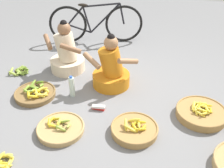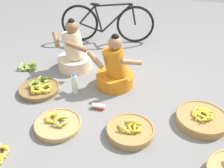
{
  "view_description": "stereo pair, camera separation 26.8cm",
  "coord_description": "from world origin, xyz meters",
  "px_view_note": "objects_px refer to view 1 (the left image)",
  "views": [
    {
      "loc": [
        0.55,
        -2.75,
        2.07
      ],
      "look_at": [
        0.0,
        -0.2,
        0.35
      ],
      "focal_mm": 42.2,
      "sensor_mm": 36.0,
      "label": 1
    },
    {
      "loc": [
        0.81,
        -2.68,
        2.07
      ],
      "look_at": [
        0.0,
        -0.2,
        0.35
      ],
      "focal_mm": 42.2,
      "sensor_mm": 36.0,
      "label": 2
    }
  ],
  "objects_px": {
    "banana_basket_front_center": "(61,128)",
    "loose_bananas_back_right": "(20,71)",
    "bicycle_leaning": "(96,23)",
    "packet_carton_stack": "(98,107)",
    "vendor_woman_behind": "(67,55)",
    "banana_basket_back_center": "(134,129)",
    "loose_bananas_front_right": "(2,165)",
    "banana_basket_near_bicycle": "(201,113)",
    "banana_basket_mid_left": "(35,93)",
    "vendor_woman_front": "(111,70)",
    "water_bottle": "(72,87)"
  },
  "relations": [
    {
      "from": "vendor_woman_front",
      "to": "banana_basket_mid_left",
      "type": "xyz_separation_m",
      "value": [
        -0.93,
        -0.47,
        -0.2
      ]
    },
    {
      "from": "loose_bananas_back_right",
      "to": "packet_carton_stack",
      "type": "height_order",
      "value": "loose_bananas_back_right"
    },
    {
      "from": "vendor_woman_front",
      "to": "banana_basket_front_center",
      "type": "height_order",
      "value": "vendor_woman_front"
    },
    {
      "from": "banana_basket_back_center",
      "to": "loose_bananas_back_right",
      "type": "height_order",
      "value": "banana_basket_back_center"
    },
    {
      "from": "banana_basket_near_bicycle",
      "to": "vendor_woman_behind",
      "type": "bearing_deg",
      "value": 159.6
    },
    {
      "from": "bicycle_leaning",
      "to": "loose_bananas_back_right",
      "type": "relative_size",
      "value": 5.48
    },
    {
      "from": "vendor_woman_behind",
      "to": "loose_bananas_front_right",
      "type": "xyz_separation_m",
      "value": [
        0.03,
        -1.91,
        -0.23
      ]
    },
    {
      "from": "banana_basket_back_center",
      "to": "water_bottle",
      "type": "xyz_separation_m",
      "value": [
        -0.91,
        0.53,
        0.09
      ]
    },
    {
      "from": "loose_bananas_back_right",
      "to": "bicycle_leaning",
      "type": "bearing_deg",
      "value": 58.15
    },
    {
      "from": "banana_basket_back_center",
      "to": "packet_carton_stack",
      "type": "height_order",
      "value": "banana_basket_back_center"
    },
    {
      "from": "bicycle_leaning",
      "to": "loose_bananas_back_right",
      "type": "xyz_separation_m",
      "value": [
        -0.84,
        -1.36,
        -0.33
      ]
    },
    {
      "from": "vendor_woman_front",
      "to": "banana_basket_back_center",
      "type": "bearing_deg",
      "value": -62.65
    },
    {
      "from": "bicycle_leaning",
      "to": "banana_basket_near_bicycle",
      "type": "xyz_separation_m",
      "value": [
        1.79,
        -1.84,
        -0.3
      ]
    },
    {
      "from": "vendor_woman_behind",
      "to": "banana_basket_back_center",
      "type": "xyz_separation_m",
      "value": [
        1.21,
        -1.17,
        -0.2
      ]
    },
    {
      "from": "vendor_woman_behind",
      "to": "banana_basket_near_bicycle",
      "type": "bearing_deg",
      "value": -20.4
    },
    {
      "from": "vendor_woman_behind",
      "to": "banana_basket_near_bicycle",
      "type": "xyz_separation_m",
      "value": [
        1.95,
        -0.72,
        -0.2
      ]
    },
    {
      "from": "vendor_woman_behind",
      "to": "bicycle_leaning",
      "type": "relative_size",
      "value": 0.48
    },
    {
      "from": "bicycle_leaning",
      "to": "water_bottle",
      "type": "distance_m",
      "value": 1.77
    },
    {
      "from": "vendor_woman_front",
      "to": "banana_basket_near_bicycle",
      "type": "xyz_separation_m",
      "value": [
        1.2,
        -0.44,
        -0.19
      ]
    },
    {
      "from": "packet_carton_stack",
      "to": "banana_basket_near_bicycle",
      "type": "bearing_deg",
      "value": 5.99
    },
    {
      "from": "banana_basket_front_center",
      "to": "loose_bananas_back_right",
      "type": "relative_size",
      "value": 1.76
    },
    {
      "from": "vendor_woman_front",
      "to": "banana_basket_near_bicycle",
      "type": "bearing_deg",
      "value": -20.3
    },
    {
      "from": "vendor_woman_behind",
      "to": "banana_basket_near_bicycle",
      "type": "height_order",
      "value": "vendor_woman_behind"
    },
    {
      "from": "banana_basket_front_center",
      "to": "banana_basket_mid_left",
      "type": "bearing_deg",
      "value": 135.71
    },
    {
      "from": "banana_basket_mid_left",
      "to": "loose_bananas_front_right",
      "type": "height_order",
      "value": "banana_basket_mid_left"
    },
    {
      "from": "vendor_woman_front",
      "to": "loose_bananas_front_right",
      "type": "height_order",
      "value": "vendor_woman_front"
    },
    {
      "from": "bicycle_leaning",
      "to": "packet_carton_stack",
      "type": "distance_m",
      "value": 2.07
    },
    {
      "from": "banana_basket_front_center",
      "to": "loose_bananas_back_right",
      "type": "bearing_deg",
      "value": 135.17
    },
    {
      "from": "vendor_woman_front",
      "to": "banana_basket_back_center",
      "type": "xyz_separation_m",
      "value": [
        0.46,
        -0.89,
        -0.19
      ]
    },
    {
      "from": "vendor_woman_front",
      "to": "bicycle_leaning",
      "type": "height_order",
      "value": "vendor_woman_front"
    },
    {
      "from": "vendor_woman_behind",
      "to": "banana_basket_back_center",
      "type": "relative_size",
      "value": 1.51
    },
    {
      "from": "loose_bananas_front_right",
      "to": "bicycle_leaning",
      "type": "bearing_deg",
      "value": 87.57
    },
    {
      "from": "water_bottle",
      "to": "packet_carton_stack",
      "type": "bearing_deg",
      "value": -27.01
    },
    {
      "from": "bicycle_leaning",
      "to": "banana_basket_front_center",
      "type": "distance_m",
      "value": 2.46
    },
    {
      "from": "loose_bananas_front_right",
      "to": "banana_basket_near_bicycle",
      "type": "bearing_deg",
      "value": 31.69
    },
    {
      "from": "banana_basket_near_bicycle",
      "to": "packet_carton_stack",
      "type": "xyz_separation_m",
      "value": [
        -1.23,
        -0.13,
        -0.03
      ]
    },
    {
      "from": "loose_bananas_back_right",
      "to": "loose_bananas_front_right",
      "type": "height_order",
      "value": "loose_bananas_front_right"
    },
    {
      "from": "vendor_woman_front",
      "to": "water_bottle",
      "type": "xyz_separation_m",
      "value": [
        -0.45,
        -0.36,
        -0.1
      ]
    },
    {
      "from": "banana_basket_back_center",
      "to": "banana_basket_mid_left",
      "type": "relative_size",
      "value": 0.97
    },
    {
      "from": "bicycle_leaning",
      "to": "banana_basket_mid_left",
      "type": "bearing_deg",
      "value": -100.29
    },
    {
      "from": "bicycle_leaning",
      "to": "loose_bananas_front_right",
      "type": "relative_size",
      "value": 5.69
    },
    {
      "from": "banana_basket_back_center",
      "to": "banana_basket_near_bicycle",
      "type": "xyz_separation_m",
      "value": [
        0.74,
        0.44,
        0.01
      ]
    },
    {
      "from": "banana_basket_mid_left",
      "to": "water_bottle",
      "type": "relative_size",
      "value": 1.79
    },
    {
      "from": "banana_basket_front_center",
      "to": "loose_bananas_back_right",
      "type": "xyz_separation_m",
      "value": [
        -1.08,
        1.07,
        -0.01
      ]
    },
    {
      "from": "vendor_woman_behind",
      "to": "banana_basket_mid_left",
      "type": "relative_size",
      "value": 1.47
    },
    {
      "from": "banana_basket_near_bicycle",
      "to": "loose_bananas_back_right",
      "type": "relative_size",
      "value": 1.99
    },
    {
      "from": "vendor_woman_behind",
      "to": "packet_carton_stack",
      "type": "height_order",
      "value": "vendor_woman_behind"
    },
    {
      "from": "loose_bananas_back_right",
      "to": "packet_carton_stack",
      "type": "relative_size",
      "value": 1.8
    },
    {
      "from": "water_bottle",
      "to": "loose_bananas_back_right",
      "type": "bearing_deg",
      "value": 157.9
    },
    {
      "from": "banana_basket_front_center",
      "to": "vendor_woman_front",
      "type": "bearing_deg",
      "value": 71.22
    }
  ]
}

